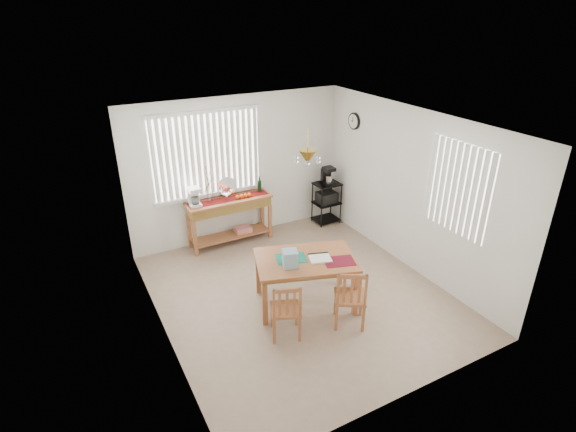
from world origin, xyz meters
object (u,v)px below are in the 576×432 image
wire_cart (327,199)px  chair_right (350,298)px  sideboard (230,210)px  dining_table (305,264)px  chair_left (286,310)px  cart_items (327,176)px

wire_cart → chair_right: chair_right is taller
sideboard → dining_table: sideboard is taller
sideboard → chair_right: chair_right is taller
dining_table → chair_left: size_ratio=1.92×
cart_items → chair_left: 3.58m
sideboard → chair_left: 2.78m
sideboard → chair_right: 3.00m
cart_items → chair_left: bearing=-131.2°
dining_table → chair_right: bearing=-68.7°
chair_left → sideboard: bearing=83.0°
wire_cart → sideboard: bearing=177.1°
cart_items → chair_left: (-2.32, -2.66, -0.57)m
wire_cart → chair_right: size_ratio=0.93×
wire_cart → chair_left: chair_left is taller
cart_items → chair_left: size_ratio=0.41×
dining_table → chair_right: chair_right is taller
sideboard → wire_cart: size_ratio=1.85×
cart_items → chair_right: size_ratio=0.38×
chair_right → sideboard: bearing=100.0°
sideboard → wire_cart: 1.99m
dining_table → chair_left: (-0.59, -0.51, -0.25)m
dining_table → chair_right: 0.79m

